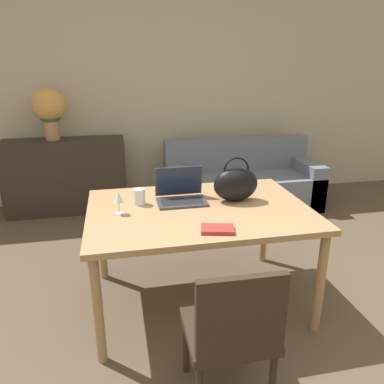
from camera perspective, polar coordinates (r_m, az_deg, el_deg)
The scene contains 12 objects.
ground_plane at distance 2.40m, azimuth 5.21°, elevation -26.81°, with size 14.00×14.00×0.00m, color brown.
wall_back at distance 4.82m, azimuth -5.62°, elevation 14.80°, with size 10.00×0.06×2.70m.
dining_table at distance 2.63m, azimuth 1.06°, elevation -3.86°, with size 1.53×1.07×0.76m.
chair at distance 1.97m, azimuth 6.08°, elevation -19.96°, with size 0.45×0.45×0.85m.
couch at distance 4.65m, azimuth 7.54°, elevation 1.19°, with size 1.83×0.77×0.82m.
sideboard at distance 4.67m, azimuth -18.59°, elevation 2.30°, with size 1.38×0.40×0.87m.
laptop at distance 2.73m, azimuth -1.76°, elevation -0.00°, with size 0.35×0.27×0.24m.
drinking_glass at distance 2.68m, azimuth -8.05°, elevation -0.71°, with size 0.08×0.08×0.12m.
wine_glass at distance 2.51m, azimuth -11.17°, elevation -0.88°, with size 0.06×0.06×0.16m.
handbag at distance 2.72m, azimuth 6.68°, elevation 1.24°, with size 0.33×0.18×0.33m.
flower_vase at distance 4.56m, azimuth -20.92°, elevation 11.80°, with size 0.37×0.37×0.58m.
book at distance 2.26m, azimuth 3.90°, elevation -5.69°, with size 0.22×0.17×0.02m.
Camera 1 is at (-0.53, -1.58, 1.72)m, focal length 35.00 mm.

